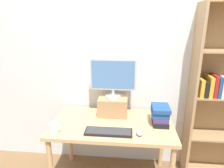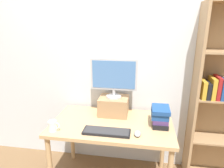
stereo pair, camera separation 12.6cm
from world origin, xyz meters
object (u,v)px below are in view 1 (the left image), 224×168
riser_box (113,106)px  book_stack (160,115)px  coffee_mug (54,128)px  computer_monitor (113,76)px  computer_mouse (140,133)px  keyboard (109,132)px  desk (112,129)px

riser_box → book_stack: bearing=-19.8°
riser_box → coffee_mug: bearing=-138.4°
riser_box → computer_monitor: size_ratio=0.64×
computer_mouse → book_stack: bearing=48.0°
riser_box → computer_monitor: (0.00, -0.00, 0.35)m
keyboard → computer_mouse: bearing=0.4°
computer_mouse → book_stack: (0.21, 0.24, 0.08)m
keyboard → desk: bearing=85.5°
keyboard → coffee_mug: bearing=-175.1°
coffee_mug → computer_mouse: bearing=3.2°
computer_monitor → keyboard: 0.60m
keyboard → coffee_mug: 0.52m
computer_monitor → coffee_mug: size_ratio=4.45×
keyboard → book_stack: 0.57m
book_stack → coffee_mug: size_ratio=2.05×
computer_mouse → coffee_mug: coffee_mug is taller
riser_box → coffee_mug: (-0.52, -0.46, -0.05)m
keyboard → book_stack: (0.51, 0.24, 0.09)m
riser_box → computer_monitor: computer_monitor is taller
riser_box → coffee_mug: size_ratio=2.83×
computer_monitor → keyboard: bearing=-90.5°
desk → computer_mouse: bearing=-37.7°
riser_box → coffee_mug: 0.70m
computer_monitor → keyboard: size_ratio=1.13×
keyboard → coffee_mug: coffee_mug is taller
computer_monitor → riser_box: bearing=90.0°
book_stack → computer_mouse: bearing=-132.0°
keyboard → coffee_mug: (-0.52, -0.04, 0.04)m
computer_mouse → desk: bearing=142.3°
coffee_mug → riser_box: bearing=41.6°
book_stack → riser_box: bearing=160.2°
desk → coffee_mug: (-0.54, -0.26, 0.14)m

